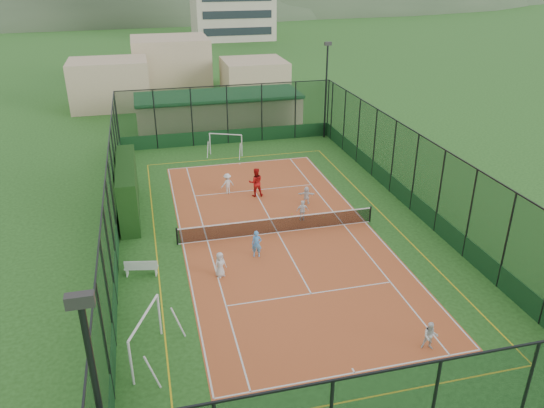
{
  "coord_description": "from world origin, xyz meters",
  "views": [
    {
      "loc": [
        -6.92,
        -26.45,
        14.57
      ],
      "look_at": [
        0.02,
        1.43,
        1.2
      ],
      "focal_mm": 35.0,
      "sensor_mm": 36.0,
      "label": 1
    }
  ],
  "objects": [
    {
      "name": "ground",
      "position": [
        0.0,
        0.0,
        0.0
      ],
      "size": [
        300.0,
        300.0,
        0.0
      ],
      "primitive_type": "plane",
      "color": "#234E1A",
      "rests_on": "ground"
    },
    {
      "name": "court_slab",
      "position": [
        0.0,
        0.0,
        0.01
      ],
      "size": [
        11.17,
        23.97,
        0.01
      ],
      "primitive_type": "cube",
      "color": "#C15A2B",
      "rests_on": "ground"
    },
    {
      "name": "tennis_net",
      "position": [
        0.0,
        0.0,
        0.53
      ],
      "size": [
        11.67,
        0.12,
        1.06
      ],
      "primitive_type": null,
      "color": "black",
      "rests_on": "ground"
    },
    {
      "name": "perimeter_fence",
      "position": [
        0.0,
        0.0,
        2.5
      ],
      "size": [
        18.12,
        34.12,
        5.0
      ],
      "primitive_type": null,
      "color": "black",
      "rests_on": "ground"
    },
    {
      "name": "floodlight_ne",
      "position": [
        8.6,
        16.6,
        4.12
      ],
      "size": [
        0.6,
        0.26,
        8.25
      ],
      "primitive_type": null,
      "color": "black",
      "rests_on": "ground"
    },
    {
      "name": "clubhouse",
      "position": [
        0.0,
        22.0,
        1.57
      ],
      "size": [
        15.2,
        7.2,
        3.15
      ],
      "primitive_type": null,
      "color": "tan",
      "rests_on": "ground"
    },
    {
      "name": "distant_hills",
      "position": [
        0.0,
        150.0,
        0.0
      ],
      "size": [
        200.0,
        60.0,
        24.0
      ],
      "primitive_type": null,
      "color": "#384C33",
      "rests_on": "ground"
    },
    {
      "name": "hedge_left",
      "position": [
        -8.3,
        4.94,
        1.62
      ],
      "size": [
        1.11,
        7.41,
        3.24
      ],
      "primitive_type": "cube",
      "color": "black",
      "rests_on": "ground"
    },
    {
      "name": "white_bench",
      "position": [
        -7.8,
        -2.75,
        0.47
      ],
      "size": [
        1.71,
        0.78,
        0.93
      ],
      "primitive_type": null,
      "rotation": [
        0.0,
        0.0,
        -0.2
      ],
      "color": "white",
      "rests_on": "ground"
    },
    {
      "name": "futsal_goal_near",
      "position": [
        -7.71,
        -9.05,
        1.0
      ],
      "size": [
        3.19,
        2.04,
        1.99
      ],
      "primitive_type": null,
      "rotation": [
        0.0,
        0.0,
        1.17
      ],
      "color": "white",
      "rests_on": "ground"
    },
    {
      "name": "futsal_goal_far",
      "position": [
        -0.69,
        14.02,
        0.88
      ],
      "size": [
        2.82,
        1.83,
        1.76
      ],
      "primitive_type": null,
      "rotation": [
        0.0,
        0.0,
        -0.42
      ],
      "color": "white",
      "rests_on": "ground"
    },
    {
      "name": "child_near_left",
      "position": [
        -3.95,
        -3.82,
        0.68
      ],
      "size": [
        0.78,
        0.67,
        1.34
      ],
      "primitive_type": "imported",
      "rotation": [
        0.0,
        0.0,
        0.46
      ],
      "color": "silver",
      "rests_on": "court_slab"
    },
    {
      "name": "child_near_mid",
      "position": [
        -1.76,
        -2.33,
        0.75
      ],
      "size": [
        0.61,
        0.48,
        1.48
      ],
      "primitive_type": "imported",
      "rotation": [
        0.0,
        0.0,
        -0.25
      ],
      "color": "#509BE4",
      "rests_on": "court_slab"
    },
    {
      "name": "child_near_right",
      "position": [
        3.48,
        -11.29,
        0.65
      ],
      "size": [
        0.75,
        0.68,
        1.27
      ],
      "primitive_type": "imported",
      "rotation": [
        0.0,
        0.0,
        -0.38
      ],
      "color": "white",
      "rests_on": "court_slab"
    },
    {
      "name": "child_far_left",
      "position": [
        -1.86,
        6.33,
        0.72
      ],
      "size": [
        1.03,
        0.76,
        1.43
      ],
      "primitive_type": "imported",
      "rotation": [
        0.0,
        0.0,
        3.42
      ],
      "color": "white",
      "rests_on": "court_slab"
    },
    {
      "name": "child_far_right",
      "position": [
        1.87,
        1.2,
        0.66
      ],
      "size": [
        0.78,
        0.37,
        1.3
      ],
      "primitive_type": "imported",
      "rotation": [
        0.0,
        0.0,
        3.08
      ],
      "color": "white",
      "rests_on": "court_slab"
    },
    {
      "name": "child_far_back",
      "position": [
        2.83,
        3.46,
        0.6
      ],
      "size": [
        1.15,
        0.64,
        1.18
      ],
      "primitive_type": "imported",
      "rotation": [
        0.0,
        0.0,
        2.86
      ],
      "color": "white",
      "rests_on": "court_slab"
    },
    {
      "name": "coach",
      "position": [
        -0.09,
        5.46,
        1.0
      ],
      "size": [
        0.99,
        0.79,
        1.97
      ],
      "primitive_type": "imported",
      "rotation": [
        0.0,
        0.0,
        3.1
      ],
      "color": "red",
      "rests_on": "court_slab"
    },
    {
      "name": "tennis_balls",
      "position": [
        0.13,
        1.74,
        0.04
      ],
      "size": [
        5.95,
        0.93,
        0.07
      ],
      "color": "#CCE033",
      "rests_on": "court_slab"
    }
  ]
}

